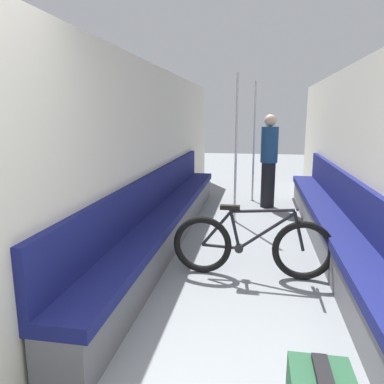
{
  "coord_description": "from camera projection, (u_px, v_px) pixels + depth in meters",
  "views": [
    {
      "loc": [
        0.09,
        -1.17,
        1.65
      ],
      "look_at": [
        -0.77,
        3.79,
        0.6
      ],
      "focal_mm": 35.0,
      "sensor_mm": 36.0,
      "label": 1
    }
  ],
  "objects": [
    {
      "name": "wall_left",
      "position": [
        146.0,
        156.0,
        4.69
      ],
      "size": [
        0.1,
        9.88,
        2.27
      ],
      "primitive_type": "cube",
      "color": "beige",
      "rests_on": "ground"
    },
    {
      "name": "grab_pole_far",
      "position": [
        254.0,
        144.0,
        7.08
      ],
      "size": [
        0.08,
        0.08,
        2.25
      ],
      "color": "gray",
      "rests_on": "ground"
    },
    {
      "name": "passenger_standing",
      "position": [
        269.0,
        160.0,
        6.63
      ],
      "size": [
        0.3,
        0.3,
        1.65
      ],
      "rotation": [
        0.0,
        0.0,
        0.28
      ],
      "color": "black",
      "rests_on": "ground"
    },
    {
      "name": "bench_seat_row_left",
      "position": [
        167.0,
        218.0,
        4.91
      ],
      "size": [
        0.42,
        5.73,
        0.93
      ],
      "color": "#5B5B60",
      "rests_on": "ground"
    },
    {
      "name": "wall_right",
      "position": [
        362.0,
        160.0,
        4.26
      ],
      "size": [
        0.1,
        9.88,
        2.27
      ],
      "primitive_type": "cube",
      "color": "beige",
      "rests_on": "ground"
    },
    {
      "name": "grab_pole_near",
      "position": [
        236.0,
        151.0,
        5.67
      ],
      "size": [
        0.08,
        0.08,
        2.25
      ],
      "color": "gray",
      "rests_on": "ground"
    },
    {
      "name": "bench_seat_row_right",
      "position": [
        334.0,
        226.0,
        4.56
      ],
      "size": [
        0.42,
        5.73,
        0.93
      ],
      "color": "#5B5B60",
      "rests_on": "ground"
    },
    {
      "name": "bicycle",
      "position": [
        251.0,
        246.0,
        3.83
      ],
      "size": [
        1.64,
        0.46,
        0.8
      ],
      "rotation": [
        0.0,
        0.0,
        0.29
      ],
      "color": "black",
      "rests_on": "ground"
    }
  ]
}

